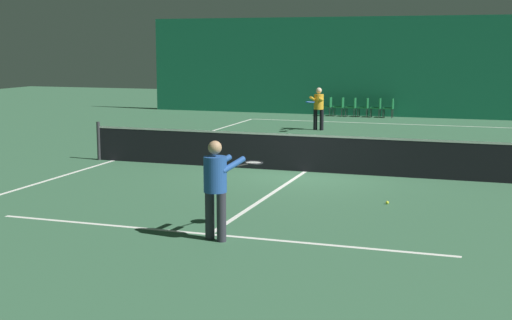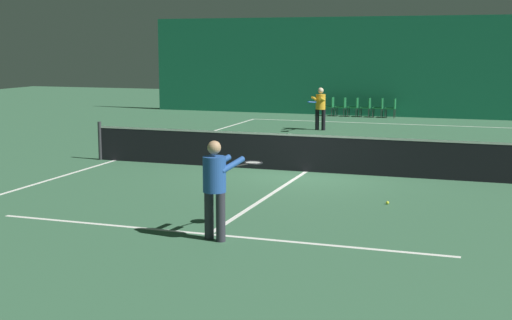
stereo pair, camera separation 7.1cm
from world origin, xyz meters
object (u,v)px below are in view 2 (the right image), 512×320
object	(u,v)px
courtside_chair_2	(354,106)
courtside_chair_5	(392,107)
courtside_chair_4	(379,107)
player_far	(320,105)
courtside_chair_3	(367,106)
courtside_chair_1	(342,106)
tennis_ball	(387,203)
player_near	(216,182)
tennis_net	(306,152)
courtside_chair_0	(330,105)

from	to	relation	value
courtside_chair_2	courtside_chair_5	bearing A→B (deg)	90.00
courtside_chair_2	courtside_chair_4	distance (m)	1.12
player_far	courtside_chair_3	bearing A→B (deg)	177.18
courtside_chair_3	courtside_chair_4	xyz separation A→B (m)	(0.56, 0.00, 0.00)
courtside_chair_3	courtside_chair_5	size ratio (longest dim) A/B	1.00
courtside_chair_1	tennis_ball	size ratio (longest dim) A/B	12.73
player_near	courtside_chair_3	distance (m)	21.04
player_far	courtside_chair_4	world-z (taller)	player_far
tennis_net	courtside_chair_2	size ratio (longest dim) A/B	14.29
courtside_chair_0	tennis_ball	xyz separation A→B (m)	(5.21, -17.44, -0.45)
player_near	courtside_chair_1	size ratio (longest dim) A/B	1.97
courtside_chair_0	courtside_chair_4	distance (m)	2.23
player_near	courtside_chair_0	distance (m)	21.21
courtside_chair_4	courtside_chair_5	size ratio (longest dim) A/B	1.00
courtside_chair_0	courtside_chair_1	size ratio (longest dim) A/B	1.00
courtside_chair_1	player_near	bearing A→B (deg)	6.47
player_far	courtside_chair_2	bearing A→B (deg)	-177.09
courtside_chair_3	courtside_chair_5	bearing A→B (deg)	90.00
courtside_chair_4	courtside_chair_5	bearing A→B (deg)	90.00
player_near	courtside_chair_3	size ratio (longest dim) A/B	1.97
courtside_chair_1	courtside_chair_4	bearing A→B (deg)	90.00
player_far	player_near	bearing A→B (deg)	12.84
player_far	courtside_chair_5	xyz separation A→B (m)	(1.90, 5.53, -0.45)
courtside_chair_5	tennis_ball	xyz separation A→B (m)	(2.42, -17.44, -0.45)
courtside_chair_2	courtside_chair_3	bearing A→B (deg)	90.00
courtside_chair_4	courtside_chair_0	bearing A→B (deg)	-90.00
player_far	tennis_ball	size ratio (longest dim) A/B	24.27
player_near	courtside_chair_0	bearing A→B (deg)	28.55
courtside_chair_0	courtside_chair_5	world-z (taller)	same
courtside_chair_0	courtside_chair_5	distance (m)	2.79
courtside_chair_0	tennis_ball	distance (m)	18.21
courtside_chair_1	courtside_chair_0	bearing A→B (deg)	-90.00
courtside_chair_0	courtside_chair_4	bearing A→B (deg)	90.00
player_far	tennis_ball	world-z (taller)	player_far
courtside_chair_5	courtside_chair_1	bearing A→B (deg)	-90.00
courtside_chair_5	courtside_chair_0	bearing A→B (deg)	-90.00
tennis_net	tennis_ball	world-z (taller)	tennis_net
player_near	courtside_chair_4	world-z (taller)	player_near
courtside_chair_0	tennis_ball	size ratio (longest dim) A/B	12.73
tennis_net	courtside_chair_4	bearing A→B (deg)	91.83
courtside_chair_2	tennis_net	bearing A→B (deg)	6.26
player_near	courtside_chair_0	world-z (taller)	player_near
courtside_chair_3	tennis_net	bearing A→B (deg)	4.05
courtside_chair_2	courtside_chair_3	size ratio (longest dim) A/B	1.00
courtside_chair_1	tennis_ball	xyz separation A→B (m)	(4.66, -17.44, -0.45)
player_near	courtside_chair_1	world-z (taller)	player_near
courtside_chair_3	tennis_ball	world-z (taller)	courtside_chair_3
courtside_chair_3	courtside_chair_5	distance (m)	1.12
tennis_net	courtside_chair_2	world-z (taller)	tennis_net
courtside_chair_3	courtside_chair_4	bearing A→B (deg)	90.00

